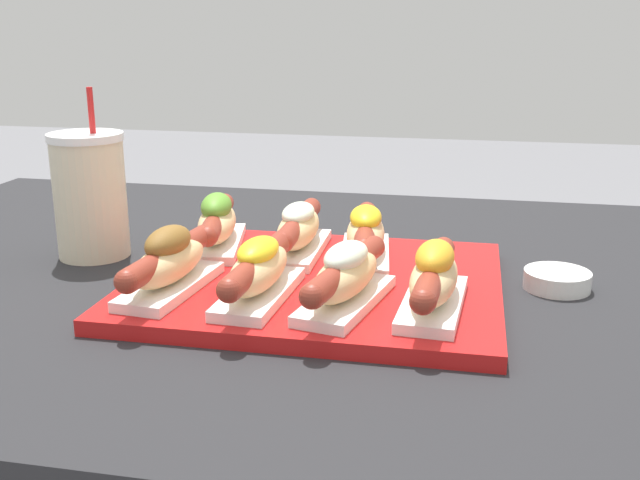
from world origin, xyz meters
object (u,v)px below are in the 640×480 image
Objects in this scene: sauce_bowl at (558,280)px; hot_dog_6 at (366,234)px; hot_dog_4 at (217,223)px; drink_cup at (90,195)px; hot_dog_5 at (298,229)px; hot_dog_0 at (169,262)px; hot_dog_1 at (259,270)px; hot_dog_3 at (434,278)px; serving_tray at (317,284)px; hot_dog_2 at (346,276)px.

hot_dog_6 is at bearing 175.46° from sauce_bowl.
drink_cup is at bearing -175.75° from hot_dog_4.
hot_dog_0 is at bearing -123.49° from hot_dog_5.
hot_dog_1 is 1.00× the size of hot_dog_3.
serving_tray is 2.12× the size of hot_dog_5.
hot_dog_2 is 0.98× the size of hot_dog_5.
hot_dog_6 is 0.38m from drink_cup.
sauce_bowl is at bearing -4.60° from hot_dog_5.
drink_cup is (-0.61, 0.02, 0.07)m from sauce_bowl.
drink_cup is (-0.29, -0.01, 0.03)m from hot_dog_5.
hot_dog_4 is at bearing 121.85° from hot_dog_1.
hot_dog_4 is (-0.15, 0.09, 0.04)m from serving_tray.
hot_dog_6 is 0.88× the size of drink_cup.
hot_dog_6 reaches higher than hot_dog_1.
serving_tray is 2.16× the size of hot_dog_4.
hot_dog_2 is 0.87× the size of drink_cup.
hot_dog_0 reaches higher than hot_dog_6.
hot_dog_1 is 0.19m from hot_dog_6.
hot_dog_0 is 2.55× the size of sauce_bowl.
hot_dog_4 is 2.52× the size of sauce_bowl.
hot_dog_1 is at bearing -1.71° from hot_dog_0.
hot_dog_1 is 0.89× the size of drink_cup.
hot_dog_0 is 0.20m from hot_dog_5.
hot_dog_3 reaches higher than serving_tray.
hot_dog_4 is at bearing 4.25° from drink_cup.
hot_dog_0 reaches higher than serving_tray.
hot_dog_3 is (0.19, 0.01, 0.00)m from hot_dog_1.
drink_cup is (-0.33, 0.08, 0.08)m from serving_tray.
hot_dog_2 is 0.98× the size of hot_dog_3.
hot_dog_6 is 0.24m from sauce_bowl.
hot_dog_3 and hot_dog_4 have the same top height.
drink_cup reaches higher than hot_dog_1.
hot_dog_3 is 2.56× the size of sauce_bowl.
hot_dog_0 is at bearing 178.61° from hot_dog_2.
hot_dog_2 is 0.28m from sauce_bowl.
hot_dog_1 is 0.17m from hot_dog_5.
hot_dog_4 is at bearing 176.90° from hot_dog_6.
hot_dog_6 is at bearing 59.79° from hot_dog_1.
hot_dog_5 reaches higher than serving_tray.
serving_tray is at bearing -63.90° from hot_dog_5.
hot_dog_5 is 1.01× the size of hot_dog_6.
hot_dog_5 is 0.29m from drink_cup.
hot_dog_5 is 2.56× the size of sauce_bowl.
hot_dog_6 is (0.20, 0.16, -0.00)m from hot_dog_0.
hot_dog_1 reaches higher than serving_tray.
hot_dog_0 is at bearing 178.29° from hot_dog_1.
hot_dog_2 is 0.19m from hot_dog_5.
hot_dog_6 reaches higher than sauce_bowl.
hot_dog_2 and hot_dog_6 have the same top height.
hot_dog_2 is at bearing -23.14° from drink_cup.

